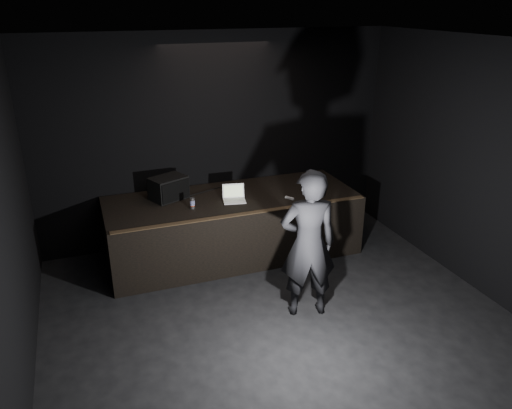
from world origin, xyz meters
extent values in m
plane|color=black|center=(0.00, 0.00, 0.00)|extent=(7.00, 7.00, 0.00)
cube|color=black|center=(0.00, 3.50, 1.75)|extent=(6.00, 0.10, 3.50)
cube|color=black|center=(0.00, 0.00, 3.50)|extent=(6.00, 7.00, 0.04)
cube|color=black|center=(0.00, 2.73, 0.50)|extent=(4.00, 1.50, 1.00)
cube|color=brown|center=(0.00, 2.02, 1.01)|extent=(3.92, 0.10, 0.01)
cube|color=black|center=(-0.96, 3.01, 1.18)|extent=(0.65, 0.56, 0.36)
cube|color=black|center=(-0.88, 2.83, 1.18)|extent=(0.47, 0.22, 0.30)
cylinder|color=black|center=(-0.25, 3.14, 1.01)|extent=(0.75, 0.30, 0.02)
cube|color=white|center=(-0.02, 2.53, 1.01)|extent=(0.38, 0.30, 0.02)
cube|color=silver|center=(-0.02, 2.53, 1.02)|extent=(0.31, 0.19, 0.00)
cube|color=white|center=(0.01, 2.68, 1.13)|extent=(0.35, 0.14, 0.22)
cube|color=#C9E643|center=(0.01, 2.68, 1.13)|extent=(0.31, 0.11, 0.18)
cylinder|color=silver|center=(-0.70, 2.49, 1.09)|extent=(0.07, 0.07, 0.17)
cylinder|color=navy|center=(-0.70, 2.49, 1.09)|extent=(0.07, 0.07, 0.08)
cylinder|color=#AC320F|center=(-0.70, 2.49, 1.05)|extent=(0.07, 0.07, 0.01)
cylinder|color=white|center=(-0.02, 2.97, 1.05)|extent=(0.08, 0.08, 0.09)
cube|color=white|center=(0.83, 2.34, 1.01)|extent=(0.11, 0.15, 0.03)
imported|color=black|center=(0.41, 0.79, 1.01)|extent=(0.82, 0.63, 2.03)
camera|label=1|loc=(-2.19, -4.35, 3.93)|focal=35.00mm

